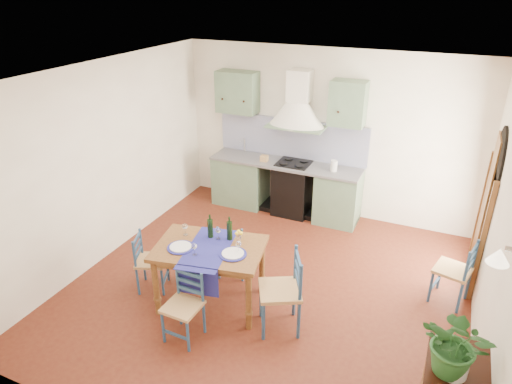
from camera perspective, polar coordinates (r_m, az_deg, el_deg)
floor at (r=6.24m, az=1.49°, el=-11.88°), size 5.00×5.00×0.00m
back_wall at (r=7.77m, az=4.90°, el=4.72°), size 5.00×0.96×2.80m
right_wall at (r=5.49m, az=27.78°, el=-4.17°), size 0.26×5.00×2.80m
left_wall at (r=6.78m, az=-18.31°, el=3.52°), size 0.04×5.00×2.80m
ceiling at (r=5.06m, az=1.86°, el=14.33°), size 5.00×5.00×0.01m
dining_table at (r=5.60m, az=-5.79°, el=-7.69°), size 1.44×1.13×1.14m
chair_near at (r=5.33m, az=-8.98°, el=-13.86°), size 0.40×0.40×0.83m
chair_far at (r=6.26m, az=-2.97°, el=-7.04°), size 0.46×0.46×0.81m
chair_left at (r=6.17m, az=-13.18°, el=-8.40°), size 0.49×0.49×0.80m
chair_right at (r=5.34m, az=3.38°, el=-12.25°), size 0.63×0.63×1.00m
chair_spare at (r=6.26m, az=23.65°, el=-9.07°), size 0.50×0.50×0.88m
potted_plant at (r=3.99m, az=23.89°, el=-17.03°), size 0.60×0.55×0.57m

